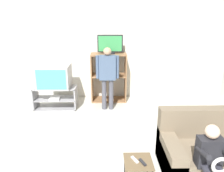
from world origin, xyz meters
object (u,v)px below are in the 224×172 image
remote_control_white (135,160)px  person_seated_child (212,158)px  television_flat (110,45)px  remote_control_black (143,162)px  snack_table (138,164)px  television_main (54,76)px  media_shelf (109,77)px  tv_stand (56,98)px  person_standing_adult (107,73)px  couch (219,152)px

remote_control_white → person_seated_child: size_ratio=0.15×
television_flat → remote_control_black: size_ratio=4.35×
snack_table → remote_control_white: 0.08m
television_main → media_shelf: media_shelf is taller
tv_stand → television_main: size_ratio=1.35×
television_flat → media_shelf: bearing=169.2°
person_standing_adult → person_seated_child: (1.24, -2.69, -0.34)m
remote_control_white → person_standing_adult: person_standing_adult is taller
television_main → media_shelf: (1.29, 0.47, -0.16)m
remote_control_black → tv_stand: bearing=100.7°
remote_control_black → couch: (1.17, 0.32, -0.08)m
media_shelf → remote_control_black: size_ratio=8.66×
television_flat → couch: bearing=-60.5°
television_main → person_seated_child: bearing=-48.3°
tv_stand → couch: 3.68m
snack_table → television_flat: bearing=96.4°
media_shelf → couch: bearing=-60.0°
television_main → television_flat: (1.33, 0.46, 0.67)m
person_standing_adult → tv_stand: bearing=175.5°
media_shelf → person_standing_adult: person_standing_adult is taller
television_main → person_standing_adult: size_ratio=0.51×
television_flat → remote_control_black: (0.39, -3.08, -1.11)m
remote_control_black → person_standing_adult: person_standing_adult is taller
couch → snack_table: bearing=-167.0°
television_flat → remote_control_white: bearing=-84.4°
remote_control_black → television_main: bearing=100.5°
television_main → person_seated_child: (2.50, -2.80, -0.24)m
snack_table → remote_control_black: bearing=-38.8°
tv_stand → snack_table: (1.67, -2.56, 0.04)m
remote_control_white → person_standing_adult: 2.53m
television_flat → snack_table: 3.27m
remote_control_white → person_standing_adult: (-0.36, 2.45, 0.54)m
couch → person_seated_child: (-0.38, -0.51, 0.27)m
tv_stand → remote_control_white: bearing=-57.5°
tv_stand → television_main: 0.53m
tv_stand → television_flat: bearing=19.6°
tv_stand → person_standing_adult: 1.42m
tv_stand → person_seated_child: bearing=-48.1°
tv_stand → couch: (2.89, -2.28, 0.02)m
person_seated_child → remote_control_white: bearing=164.6°
couch → person_seated_child: bearing=-126.8°
tv_stand → media_shelf: (1.29, 0.48, 0.38)m
media_shelf → tv_stand: bearing=-159.5°
person_standing_adult → television_main: bearing=174.9°
couch → person_standing_adult: 2.79m
tv_stand → snack_table: bearing=-56.9°
remote_control_white → person_seated_child: 0.94m
tv_stand → remote_control_white: size_ratio=7.05×
remote_control_black → person_seated_child: 0.83m
person_standing_adult → snack_table: bearing=-80.6°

